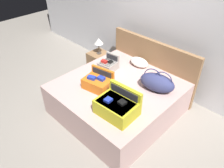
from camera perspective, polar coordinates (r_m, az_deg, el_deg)
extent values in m
plane|color=gray|center=(3.87, -2.74, -9.74)|extent=(12.00, 12.00, 0.00)
cube|color=silver|center=(4.26, 13.67, 14.82)|extent=(8.00, 0.10, 2.60)
cube|color=#BC9993|center=(3.88, 1.44, -3.76)|extent=(1.83, 1.85, 0.57)
cube|color=olive|center=(4.37, 10.23, 4.55)|extent=(1.86, 0.08, 1.06)
cube|color=gold|center=(3.09, 0.94, -6.33)|extent=(0.57, 0.40, 0.23)
cube|color=#28282D|center=(3.07, 0.95, -5.86)|extent=(0.50, 0.35, 0.16)
cube|color=#1E33A5|center=(3.03, -0.99, -4.17)|extent=(0.10, 0.11, 0.04)
cube|color=black|center=(2.99, 2.63, -4.83)|extent=(0.11, 0.11, 0.04)
cube|color=gold|center=(3.17, 3.44, -3.40)|extent=(0.55, 0.09, 0.37)
cube|color=#28282D|center=(3.15, 3.06, -3.70)|extent=(0.47, 0.04, 0.31)
cube|color=#D16619|center=(3.60, -3.87, 0.06)|extent=(0.48, 0.37, 0.18)
cube|color=#28282D|center=(3.58, -3.89, 0.41)|extent=(0.42, 0.33, 0.12)
cube|color=#1E33A5|center=(3.55, -5.27, 1.60)|extent=(0.15, 0.12, 0.05)
cube|color=#1E33A5|center=(3.52, -2.81, 1.42)|extent=(0.13, 0.10, 0.06)
cube|color=#D16619|center=(3.67, -2.34, 2.09)|extent=(0.43, 0.12, 0.30)
cube|color=#28282D|center=(3.66, -2.58, 1.90)|extent=(0.36, 0.08, 0.25)
cube|color=gray|center=(4.06, -1.14, 4.58)|extent=(0.31, 0.31, 0.16)
cube|color=#28282D|center=(4.05, -1.14, 4.87)|extent=(0.27, 0.27, 0.11)
cube|color=#B21E19|center=(4.01, -2.01, 5.81)|extent=(0.12, 0.08, 0.05)
cube|color=black|center=(4.01, -0.44, 5.71)|extent=(0.07, 0.08, 0.04)
cube|color=gray|center=(4.14, 0.21, 6.15)|extent=(0.28, 0.07, 0.27)
cube|color=#28282D|center=(4.12, 0.00, 6.02)|extent=(0.24, 0.04, 0.23)
ellipsoid|color=navy|center=(3.59, 11.54, 0.35)|extent=(0.62, 0.42, 0.29)
torus|color=navy|center=(3.57, 10.42, 1.82)|extent=(0.30, 0.08, 0.30)
torus|color=navy|center=(3.53, 12.97, 0.98)|extent=(0.30, 0.08, 0.30)
ellipsoid|color=white|center=(4.23, 7.00, 5.61)|extent=(0.41, 0.28, 0.14)
cube|color=olive|center=(5.00, -3.24, 5.50)|extent=(0.44, 0.40, 0.47)
cylinder|color=#3F3833|center=(4.88, -3.33, 7.95)|extent=(0.11, 0.11, 0.02)
cylinder|color=#4C443D|center=(4.83, -3.38, 9.17)|extent=(0.02, 0.02, 0.22)
cone|color=white|center=(4.76, -3.45, 10.99)|extent=(0.19, 0.19, 0.12)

